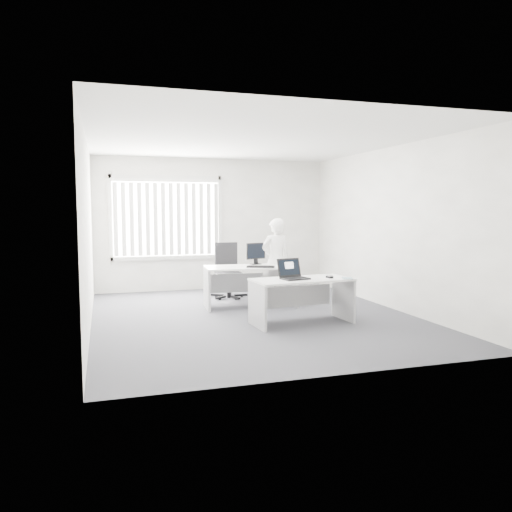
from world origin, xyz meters
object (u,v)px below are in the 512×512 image
object	(u,v)px
office_chair	(228,281)
monitor	(256,254)
laptop	(295,269)
person	(276,260)
desk_far	(250,278)
desk_near	(302,291)

from	to	relation	value
office_chair	monitor	distance (m)	1.00
laptop	monitor	size ratio (longest dim) A/B	0.99
laptop	monitor	world-z (taller)	monitor
person	laptop	distance (m)	1.87
laptop	monitor	distance (m)	1.79
desk_far	laptop	bearing A→B (deg)	-76.35
desk_near	person	size ratio (longest dim) A/B	0.99
laptop	office_chair	bearing A→B (deg)	87.19
desk_near	monitor	distance (m)	1.82
desk_near	office_chair	bearing A→B (deg)	97.12
monitor	laptop	bearing A→B (deg)	-102.59
desk_near	desk_far	bearing A→B (deg)	99.46
desk_near	monitor	xyz separation A→B (m)	(-0.19, 1.75, 0.43)
office_chair	person	world-z (taller)	person
desk_far	laptop	xyz separation A→B (m)	(0.25, -1.52, 0.32)
desk_near	desk_far	xyz separation A→B (m)	(-0.38, 1.49, 0.03)
desk_far	desk_near	bearing A→B (deg)	-71.42
desk_far	monitor	size ratio (longest dim) A/B	4.15
desk_near	desk_far	distance (m)	1.53
laptop	person	bearing A→B (deg)	67.76
desk_near	laptop	xyz separation A→B (m)	(-0.13, -0.04, 0.34)
office_chair	laptop	bearing A→B (deg)	-80.81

